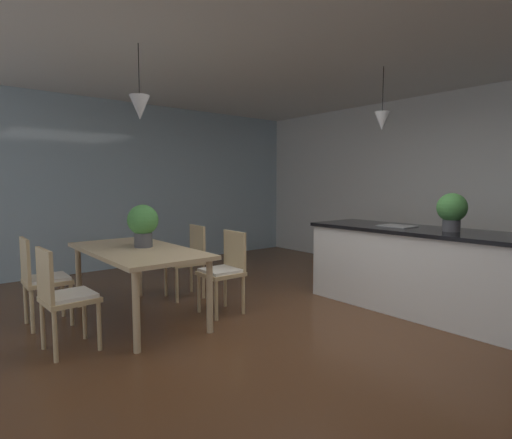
# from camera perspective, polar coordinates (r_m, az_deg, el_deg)

# --- Properties ---
(ground_plane) EXTENTS (10.00, 8.40, 0.04)m
(ground_plane) POSITION_cam_1_polar(r_m,az_deg,el_deg) (3.89, 8.02, -16.11)
(ground_plane) COLOR brown
(ceiling_slab) EXTENTS (10.00, 8.40, 0.12)m
(ceiling_slab) POSITION_cam_1_polar(r_m,az_deg,el_deg) (3.87, 8.59, 25.87)
(ceiling_slab) COLOR silver
(wall_back_kitchen) EXTENTS (10.00, 0.12, 2.70)m
(wall_back_kitchen) POSITION_cam_1_polar(r_m,az_deg,el_deg) (6.42, 28.37, 4.21)
(wall_back_kitchen) COLOR silver
(wall_back_kitchen) RESTS_ON ground_plane
(window_wall_left_glazing) EXTENTS (0.06, 8.40, 2.70)m
(window_wall_left_glazing) POSITION_cam_1_polar(r_m,az_deg,el_deg) (7.03, -17.04, 4.63)
(window_wall_left_glazing) COLOR #9EB7C6
(window_wall_left_glazing) RESTS_ON ground_plane
(dining_table) EXTENTS (1.75, 0.87, 0.73)m
(dining_table) POSITION_cam_1_polar(r_m,az_deg,el_deg) (4.28, -16.42, -4.89)
(dining_table) COLOR #D1B284
(dining_table) RESTS_ON ground_plane
(chair_far_right) EXTENTS (0.41, 0.41, 0.87)m
(chair_far_right) POSITION_cam_1_polar(r_m,az_deg,el_deg) (4.36, -4.43, -6.95)
(chair_far_right) COLOR tan
(chair_far_right) RESTS_ON ground_plane
(chair_near_left) EXTENTS (0.41, 0.41, 0.87)m
(chair_near_left) POSITION_cam_1_polar(r_m,az_deg,el_deg) (4.46, -28.03, -7.27)
(chair_near_left) COLOR tan
(chair_near_left) RESTS_ON ground_plane
(chair_far_left) EXTENTS (0.43, 0.43, 0.87)m
(chair_far_left) POSITION_cam_1_polar(r_m,az_deg,el_deg) (5.00, -9.59, -5.42)
(chair_far_left) COLOR tan
(chair_far_left) RESTS_ON ground_plane
(chair_near_right) EXTENTS (0.42, 0.42, 0.87)m
(chair_near_right) POSITION_cam_1_polar(r_m,az_deg,el_deg) (3.70, -25.58, -9.61)
(chair_near_right) COLOR tan
(chair_near_right) RESTS_ON ground_plane
(kitchen_island) EXTENTS (2.31, 0.83, 0.91)m
(kitchen_island) POSITION_cam_1_polar(r_m,az_deg,el_deg) (4.76, 21.41, -6.40)
(kitchen_island) COLOR white
(kitchen_island) RESTS_ON ground_plane
(pendant_over_table) EXTENTS (0.19, 0.19, 0.71)m
(pendant_over_table) POSITION_cam_1_polar(r_m,az_deg,el_deg) (4.15, -16.10, 14.96)
(pendant_over_table) COLOR black
(pendant_over_island_main) EXTENTS (0.17, 0.17, 0.71)m
(pendant_over_island_main) POSITION_cam_1_polar(r_m,az_deg,el_deg) (4.96, 17.38, 13.14)
(pendant_over_island_main) COLOR black
(potted_plant_on_island) EXTENTS (0.29, 0.29, 0.39)m
(potted_plant_on_island) POSITION_cam_1_polar(r_m,az_deg,el_deg) (4.51, 25.93, 1.25)
(potted_plant_on_island) COLOR #4C4C51
(potted_plant_on_island) RESTS_ON kitchen_island
(potted_plant_on_table) EXTENTS (0.32, 0.32, 0.44)m
(potted_plant_on_table) POSITION_cam_1_polar(r_m,az_deg,el_deg) (4.31, -15.68, -0.43)
(potted_plant_on_table) COLOR #4C4C51
(potted_plant_on_table) RESTS_ON dining_table
(vase_on_dining_table) EXTENTS (0.09, 0.09, 0.18)m
(vase_on_dining_table) POSITION_cam_1_polar(r_m,az_deg,el_deg) (4.38, -15.38, -2.49)
(vase_on_dining_table) COLOR #994C51
(vase_on_dining_table) RESTS_ON dining_table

